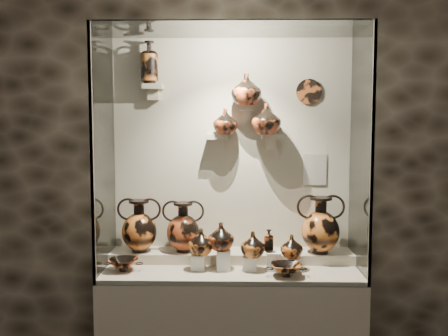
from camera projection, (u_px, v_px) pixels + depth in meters
The scene contains 36 objects.
wall_back at pixel (232, 150), 3.59m from camera, with size 5.00×0.02×3.20m, color black.
plinth at pixel (231, 330), 3.38m from camera, with size 1.70×0.60×0.80m, color #BEB199.
front_tier at pixel (231, 270), 3.34m from camera, with size 1.68×0.58×0.03m, color #B8A88E.
rear_tier at pixel (231, 258), 3.51m from camera, with size 1.70×0.25×0.10m, color #B8A88E.
back_panel at pixel (232, 150), 3.59m from camera, with size 1.70×0.03×1.60m, color #BEB199.
glass_front at pixel (231, 156), 2.98m from camera, with size 1.70×0.01×1.60m, color white.
glass_left at pixel (103, 153), 3.29m from camera, with size 0.01×0.60×1.60m, color white.
glass_right at pixel (361, 153), 3.25m from camera, with size 0.01×0.60×1.60m, color white.
glass_top at pixel (232, 29), 3.20m from camera, with size 1.70×0.60×0.01m, color white.
frame_post_left at pixel (92, 156), 3.00m from camera, with size 0.02×0.02×1.60m, color gray.
frame_post_right at pixel (372, 156), 2.97m from camera, with size 0.02×0.02×1.60m, color gray.
pedestal_a at pixel (198, 262), 3.29m from camera, with size 0.09×0.09×0.10m, color silver.
pedestal_b at pixel (224, 260), 3.29m from camera, with size 0.09×0.09×0.13m, color silver.
pedestal_c at pixel (249, 263), 3.28m from camera, with size 0.09×0.09×0.09m, color silver.
pedestal_d at pixel (274, 261), 3.28m from camera, with size 0.09×0.09×0.12m, color silver.
pedestal_e at pixel (295, 264), 3.28m from camera, with size 0.09×0.09×0.08m, color silver.
bracket_ul at pixel (153, 87), 3.48m from camera, with size 0.14×0.12×0.04m, color #BEB199.
bracket_ca at pixel (217, 137), 3.50m from camera, with size 0.14×0.12×0.04m, color #BEB199.
bracket_cb at pixel (246, 108), 3.48m from camera, with size 0.10×0.12×0.04m, color #BEB199.
bracket_cc at pixel (272, 137), 3.50m from camera, with size 0.14×0.12×0.04m, color #BEB199.
amphora_left at pixel (139, 226), 3.47m from camera, with size 0.29×0.29×0.37m, color #C46525, non-canonical shape.
amphora_mid at pixel (183, 227), 3.47m from camera, with size 0.28×0.28×0.35m, color #B2451F, non-canonical shape.
amphora_right at pixel (321, 225), 3.44m from camera, with size 0.32×0.32×0.39m, color #C46525, non-canonical shape.
jug_a at pixel (201, 242), 3.28m from camera, with size 0.17×0.17×0.17m, color #C46525.
jug_b at pixel (221, 236), 3.29m from camera, with size 0.18×0.18×0.18m, color #B2451F.
jug_c at pixel (253, 244), 3.26m from camera, with size 0.16×0.16×0.17m, color #C46525.
jug_e at pixel (292, 246), 3.28m from camera, with size 0.15×0.15×0.15m, color #C46525.
lekythos_small at pixel (269, 239), 3.27m from camera, with size 0.07×0.07×0.17m, color #B2451F, non-canonical shape.
kylix_left at pixel (124, 263), 3.26m from camera, with size 0.25×0.21×0.10m, color #B2451F, non-canonical shape.
kylix_right at pixel (286, 269), 3.15m from camera, with size 0.25×0.21×0.10m, color #C46525, non-canonical shape.
lekythos_tall at pixel (149, 60), 3.45m from camera, with size 0.13×0.13×0.33m, color #C46525, non-canonical shape.
ovoid_vase_a at pixel (225, 121), 3.46m from camera, with size 0.17×0.17×0.18m, color #B2451F.
ovoid_vase_b at pixel (246, 90), 3.42m from camera, with size 0.21×0.21×0.22m, color #B2451F.
ovoid_vase_c at pixel (266, 119), 3.43m from camera, with size 0.20×0.20×0.21m, color #B2451F.
wall_plate at pixel (309, 92), 3.51m from camera, with size 0.18×0.18×0.02m, color #AA5021.
info_placard at pixel (315, 170), 3.56m from camera, with size 0.17×0.01×0.22m, color beige.
Camera 1 is at (0.02, -1.09, 1.79)m, focal length 40.00 mm.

